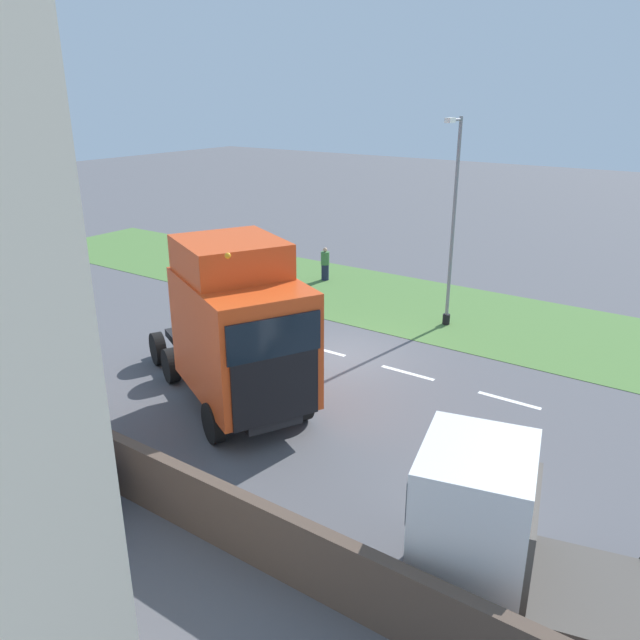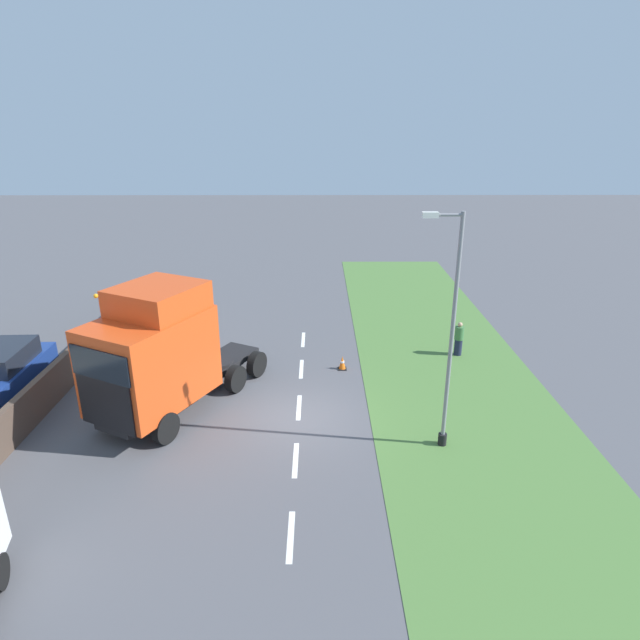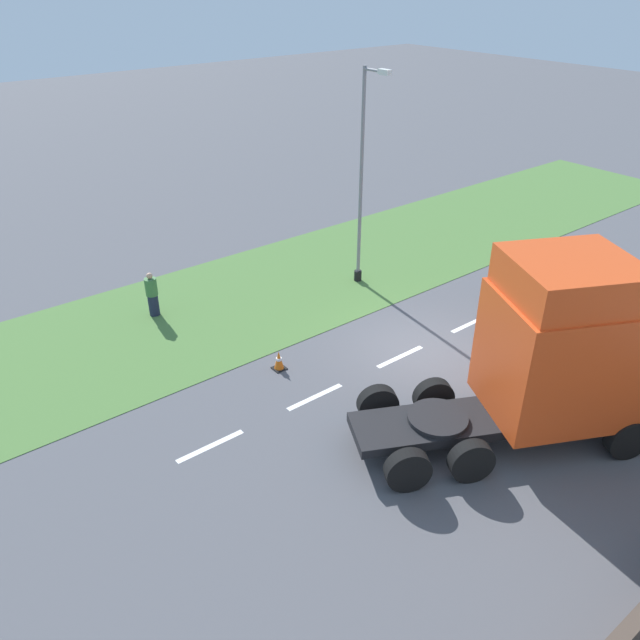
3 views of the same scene
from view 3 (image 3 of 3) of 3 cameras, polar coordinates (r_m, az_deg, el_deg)
ground_plane at (r=19.12m, az=8.83°, el=-2.63°), size 120.00×120.00×0.00m
grass_verge at (r=23.02m, az=-1.94°, el=3.65°), size 7.00×44.00×0.01m
lane_markings at (r=18.68m, az=7.34°, el=-3.35°), size 0.16×14.60×0.00m
lorry_cab at (r=15.53m, az=21.71°, el=-2.60°), size 5.52×7.48×4.82m
lamp_post at (r=21.66m, az=3.92°, el=11.95°), size 1.26×0.27×7.42m
pedestrian at (r=21.09m, az=-15.09°, el=2.23°), size 0.39×0.39×1.54m
traffic_cone_lead at (r=17.89m, az=-3.78°, el=-3.71°), size 0.36×0.36×0.58m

